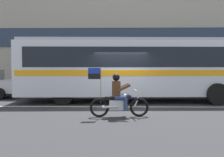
{
  "coord_description": "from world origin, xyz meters",
  "views": [
    {
      "loc": [
        -0.2,
        -11.7,
        1.81
      ],
      "look_at": [
        -0.41,
        -0.99,
        1.31
      ],
      "focal_mm": 39.49,
      "sensor_mm": 36.0,
      "label": 1
    }
  ],
  "objects": [
    {
      "name": "ground_plane",
      "position": [
        0.0,
        0.0,
        0.0
      ],
      "size": [
        60.0,
        60.0,
        0.0
      ],
      "primitive_type": "plane",
      "color": "#2B2B2D"
    },
    {
      "name": "sidewalk_curb",
      "position": [
        0.0,
        5.1,
        0.07
      ],
      "size": [
        28.0,
        3.8,
        0.15
      ],
      "primitive_type": "cube",
      "color": "gray",
      "rests_on": "ground_plane"
    },
    {
      "name": "lane_center_stripe",
      "position": [
        0.0,
        -0.6,
        0.0
      ],
      "size": [
        26.6,
        0.14,
        0.01
      ],
      "primitive_type": "cube",
      "color": "silver",
      "rests_on": "ground_plane"
    },
    {
      "name": "office_building_facade",
      "position": [
        0.0,
        7.39,
        5.8
      ],
      "size": [
        28.0,
        0.89,
        11.57
      ],
      "color": "gray",
      "rests_on": "ground_plane"
    },
    {
      "name": "transit_bus",
      "position": [
        1.12,
        1.19,
        1.88
      ],
      "size": [
        12.67,
        3.08,
        3.22
      ],
      "color": "silver",
      "rests_on": "ground_plane"
    },
    {
      "name": "motorcycle_with_rider",
      "position": [
        -0.13,
        -2.87,
        0.67
      ],
      "size": [
        2.19,
        0.64,
        1.78
      ],
      "color": "black",
      "rests_on": "ground_plane"
    }
  ]
}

